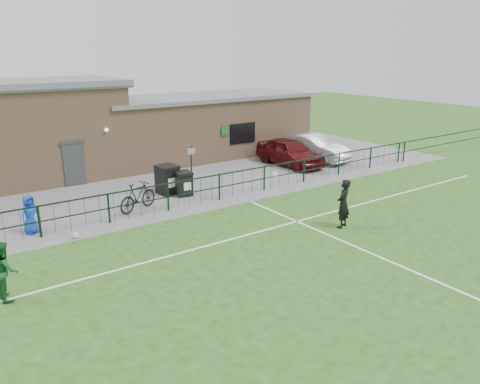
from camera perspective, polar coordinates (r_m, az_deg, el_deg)
ground at (r=14.39m, az=11.70°, el=-9.75°), size 90.00×90.00×0.00m
paving_strip at (r=24.94m, az=-11.31°, el=1.82°), size 34.00×13.00×0.02m
pitch_line_touch at (r=20.06m, az=-4.61°, el=-1.63°), size 28.00×0.10×0.01m
pitch_line_mid at (r=17.09m, az=1.94°, el=-4.96°), size 28.00×0.10×0.01m
pitch_line_perp at (r=15.79m, az=16.76°, el=-7.63°), size 0.10×16.00×0.01m
perimeter_fence at (r=20.05m, az=-4.94°, el=0.13°), size 28.00×0.10×1.20m
wheelie_bin_left at (r=21.35m, az=-6.93°, el=0.93°), size 0.78×0.86×1.02m
wheelie_bin_right at (r=21.70m, az=-8.84°, el=1.40°), size 0.91×1.01×1.23m
sign_post at (r=22.52m, az=-5.94°, el=3.09°), size 0.07×0.07×2.00m
car_maroon at (r=26.93m, az=6.09°, el=4.89°), size 1.89×4.57×1.55m
car_silver at (r=28.39m, az=8.85°, el=5.39°), size 2.30×4.84×1.53m
bicycle_d at (r=19.61m, az=-12.35°, el=-0.56°), size 2.03×1.25×1.18m
spectator_child at (r=18.37m, az=-24.24°, el=-2.48°), size 0.83×0.70×1.44m
goalkeeper_kick at (r=17.72m, az=12.32°, el=-1.33°), size 1.58×3.15×1.85m
outfield_player at (r=13.96m, az=-26.79°, el=-8.53°), size 0.65×0.82×1.61m
ball_ground at (r=17.50m, az=-19.43°, el=-5.04°), size 0.23×0.23×0.23m
clubhouse at (r=26.92m, az=-15.95°, el=7.42°), size 24.25×5.40×4.96m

